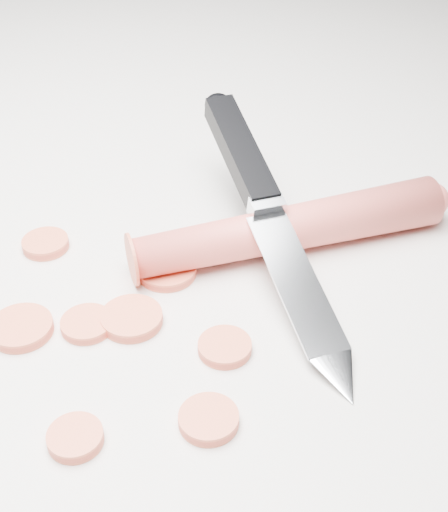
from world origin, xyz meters
The scene contains 11 objects.
ground centered at (0.00, 0.00, 0.00)m, with size 2.40×2.40×0.00m, color silver.
carrot centered at (0.04, 0.07, 0.02)m, with size 0.03×0.03×0.22m, color #DB4A41.
carrot_slice_0 centered at (-0.10, -0.02, 0.00)m, with size 0.03×0.03×0.01m, color #E95938.
carrot_slice_1 centered at (-0.05, -0.09, 0.00)m, with size 0.04×0.04×0.01m, color #E95938.
carrot_slice_2 centered at (-0.02, -0.06, 0.00)m, with size 0.03×0.03×0.01m, color #E95938.
carrot_slice_3 centered at (0.00, -0.04, 0.00)m, with size 0.04×0.04×0.01m, color #E95938.
carrot_slice_4 centered at (0.08, -0.08, 0.00)m, with size 0.03×0.03×0.01m, color #E95938.
carrot_slice_5 centered at (-0.01, 0.01, 0.00)m, with size 0.04×0.04×0.01m, color #E95938.
carrot_slice_6 centered at (0.03, -0.13, 0.00)m, with size 0.03×0.03×0.01m, color #E95938.
carrot_slice_7 centered at (0.06, -0.03, 0.00)m, with size 0.03×0.03×0.01m, color #E95938.
kitchen_knife centered at (0.04, 0.05, 0.04)m, with size 0.22×0.18×0.07m, color silver, non-canonical shape.
Camera 1 is at (0.22, -0.28, 0.30)m, focal length 50.00 mm.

